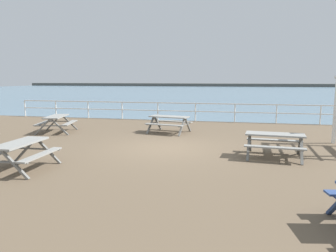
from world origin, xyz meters
name	(u,v)px	position (x,y,z in m)	size (l,w,h in m)	color
ground_plane	(166,151)	(0.00, 0.00, -0.10)	(30.00, 24.00, 0.20)	brown
sea_band	(227,92)	(0.00, 52.75, 0.00)	(142.00, 90.00, 0.01)	slate
distant_shoreline	(233,86)	(0.00, 95.75, 0.00)	(142.00, 6.00, 1.80)	#4C4C47
seaward_railing	(195,108)	(0.00, 7.75, 0.76)	(23.07, 0.07, 1.08)	white
picnic_table_near_right	(275,139)	(3.70, -0.64, 0.58)	(1.92, 1.68, 0.80)	gray
picnic_table_mid_centre	(56,120)	(-5.79, 2.25, 0.58)	(1.89, 2.10, 0.80)	gray
picnic_table_far_left	(20,149)	(-3.30, -3.64, 0.58)	(1.60, 1.85, 0.80)	gray
picnic_table_far_right	(169,120)	(-0.62, 3.33, 0.58)	(2.05, 1.83, 0.80)	gray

